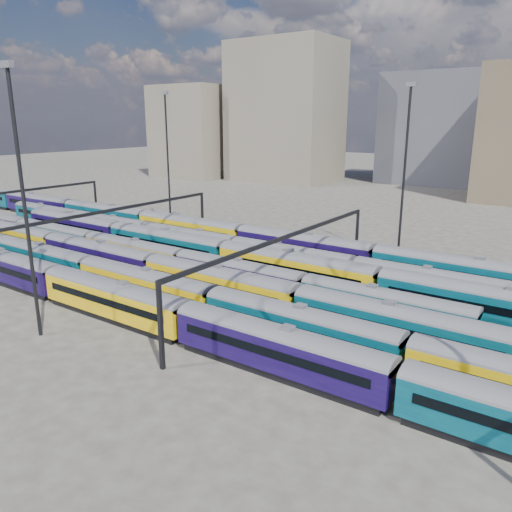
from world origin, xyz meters
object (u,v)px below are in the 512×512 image
Objects in this scene: rake_2 at (219,281)px; mast_2 at (23,195)px; rake_1 at (145,283)px; rake_0 at (186,317)px.

rake_2 is 22.31m from mast_2.
rake_1 is 3.94× the size of mast_2.
rake_1 is (-10.90, 5.00, -0.04)m from rake_0.
mast_2 is at bearing -118.15° from rake_2.
mast_2 is (-9.10, -17.00, 11.23)m from rake_2.
rake_2 is (6.81, 5.00, 0.13)m from rake_1.
rake_2 is (-4.09, 10.00, 0.09)m from rake_0.
mast_2 reaches higher than rake_2.
rake_0 is 18.73m from mast_2.
mast_2 is at bearing -152.04° from rake_0.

